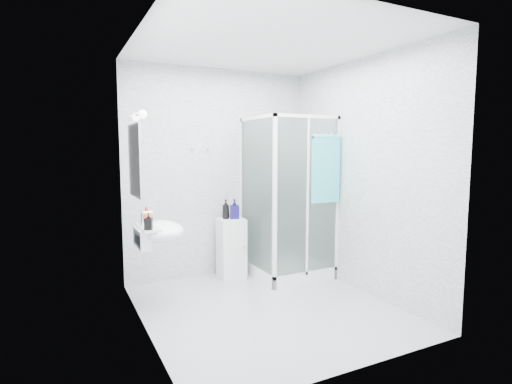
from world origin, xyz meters
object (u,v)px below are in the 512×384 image
soap_dispenser_orange (147,215)px  shampoo_bottle_a (226,209)px  wall_basin (158,232)px  shampoo_bottle_b (234,209)px  soap_dispenser_black (149,221)px  hand_towel (326,167)px  shower_enclosure (285,242)px  storage_cabinet (231,248)px

soap_dispenser_orange → shampoo_bottle_a: bearing=24.2°
wall_basin → shampoo_bottle_b: wall_basin is taller
soap_dispenser_orange → soap_dispenser_black: bearing=-98.4°
hand_towel → shampoo_bottle_b: size_ratio=3.30×
hand_towel → shampoo_bottle_a: (-0.98, 0.71, -0.53)m
hand_towel → shampoo_bottle_b: hand_towel is taller
shampoo_bottle_b → wall_basin: bearing=-151.3°
shower_enclosure → shampoo_bottle_b: bearing=153.9°
shower_enclosure → soap_dispenser_black: shower_enclosure is taller
shower_enclosure → shampoo_bottle_b: size_ratio=8.28×
soap_dispenser_black → soap_dispenser_orange: bearing=81.6°
wall_basin → soap_dispenser_orange: size_ratio=3.41×
storage_cabinet → shampoo_bottle_b: size_ratio=3.11×
storage_cabinet → soap_dispenser_orange: bearing=-154.3°
hand_towel → soap_dispenser_black: (-2.08, -0.10, -0.46)m
shower_enclosure → soap_dispenser_orange: 1.81m
soap_dispenser_orange → hand_towel: bearing=-6.7°
hand_towel → storage_cabinet: bearing=142.7°
shower_enclosure → shampoo_bottle_a: shower_enclosure is taller
wall_basin → storage_cabinet: wall_basin is taller
shampoo_bottle_a → soap_dispenser_orange: soap_dispenser_orange is taller
shower_enclosure → wall_basin: shower_enclosure is taller
shampoo_bottle_b → soap_dispenser_orange: soap_dispenser_orange is taller
hand_towel → soap_dispenser_orange: 2.10m
wall_basin → hand_towel: 2.05m
shower_enclosure → hand_towel: (0.30, -0.40, 0.95)m
wall_basin → shampoo_bottle_b: size_ratio=2.32×
hand_towel → shampoo_bottle_b: 1.23m
shampoo_bottle_a → soap_dispenser_orange: (-1.06, -0.47, 0.08)m
wall_basin → soap_dispenser_orange: bearing=115.7°
shower_enclosure → storage_cabinet: bearing=154.3°
shampoo_bottle_b → soap_dispenser_orange: 1.24m
storage_cabinet → shampoo_bottle_b: bearing=-15.4°
hand_towel → soap_dispenser_black: size_ratio=5.02×
hand_towel → shampoo_bottle_b: bearing=142.1°
storage_cabinet → shampoo_bottle_b: shampoo_bottle_b is taller
shampoo_bottle_a → soap_dispenser_black: 1.38m
shampoo_bottle_a → shampoo_bottle_b: size_ratio=0.99×
storage_cabinet → shampoo_bottle_a: shampoo_bottle_a is taller
wall_basin → shampoo_bottle_a: 1.17m
wall_basin → storage_cabinet: 1.28m
shower_enclosure → hand_towel: shower_enclosure is taller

